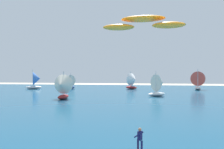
% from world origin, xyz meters
% --- Properties ---
extents(ocean, '(160.00, 90.00, 0.10)m').
position_xyz_m(ocean, '(0.00, 51.86, 0.05)').
color(ocean, navy).
rests_on(ocean, ground).
extents(kitesurfer, '(2.02, 1.23, 1.67)m').
position_xyz_m(kitesurfer, '(3.18, 16.49, 0.70)').
color(kitesurfer, yellow).
rests_on(kitesurfer, ocean).
extents(kite, '(6.27, 2.81, 0.92)m').
position_xyz_m(kite, '(3.17, 18.60, 8.98)').
color(kite, orange).
extents(sailboat_mid_right, '(4.43, 5.04, 5.67)m').
position_xyz_m(sailboat_mid_right, '(17.87, 76.62, 2.70)').
color(sailboat_mid_right, silver).
rests_on(sailboat_mid_right, ocean).
extents(sailboat_anchored_offshore, '(4.91, 4.39, 5.53)m').
position_xyz_m(sailboat_anchored_offshore, '(-28.17, 73.50, 2.63)').
color(sailboat_anchored_offshore, silver).
rests_on(sailboat_anchored_offshore, ocean).
extents(sailboat_heeled_over, '(4.61, 4.34, 5.13)m').
position_xyz_m(sailboat_heeled_over, '(6.11, 56.24, 2.45)').
color(sailboat_heeled_over, white).
rests_on(sailboat_heeled_over, ocean).
extents(sailboat_outermost, '(3.47, 3.98, 4.49)m').
position_xyz_m(sailboat_outermost, '(-18.19, 75.90, 2.16)').
color(sailboat_outermost, navy).
rests_on(sailboat_outermost, ocean).
extents(sailboat_center_horizon, '(3.77, 4.45, 5.19)m').
position_xyz_m(sailboat_center_horizon, '(-12.15, 47.53, 2.48)').
color(sailboat_center_horizon, maroon).
rests_on(sailboat_center_horizon, ocean).
extents(sailboat_leading, '(4.53, 4.41, 5.08)m').
position_xyz_m(sailboat_leading, '(-0.34, 76.44, 2.43)').
color(sailboat_leading, maroon).
rests_on(sailboat_leading, ocean).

